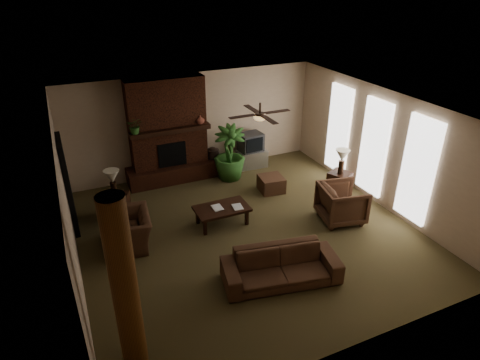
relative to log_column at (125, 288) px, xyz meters
name	(u,v)px	position (x,y,z in m)	size (l,w,h in m)	color
room_shell	(248,175)	(2.95, 2.40, 0.00)	(7.00, 7.00, 7.00)	brown
fireplace	(169,140)	(2.15, 5.62, -0.24)	(2.40, 0.70, 2.80)	#492113
windows	(374,148)	(6.40, 2.60, -0.05)	(0.08, 3.65, 2.35)	white
log_column	(125,288)	(0.00, 0.00, 0.00)	(0.36, 0.36, 2.80)	brown
doorway	(68,185)	(-0.49, 4.20, -0.35)	(0.10, 1.00, 2.10)	black
ceiling_fan	(260,116)	(3.35, 2.70, 1.13)	(1.35, 1.35, 0.37)	#2F1F15
sofa	(281,262)	(2.83, 0.70, -0.98)	(2.15, 0.63, 0.84)	#4F3222
armchair_left	(126,226)	(0.46, 2.98, -0.92)	(1.10, 0.72, 0.97)	#4F3222
armchair_right	(342,201)	(5.13, 1.97, -0.92)	(0.94, 0.88, 0.97)	#4F3222
coffee_table	(222,210)	(2.56, 2.93, -1.03)	(1.20, 0.70, 0.43)	black
ottoman	(271,184)	(4.33, 3.88, -1.20)	(0.60, 0.60, 0.40)	#4F3222
tv_stand	(252,158)	(4.52, 5.46, -1.15)	(0.85, 0.50, 0.50)	#B0B0B2
tv	(251,142)	(4.49, 5.47, -0.64)	(0.69, 0.58, 0.52)	#323235
floor_vase	(213,158)	(3.35, 5.55, -0.97)	(0.34, 0.34, 0.77)	black
floor_plant	(230,164)	(3.63, 5.01, -0.98)	(0.84, 1.50, 0.84)	#305F26
side_table_left	(118,206)	(0.47, 4.24, -1.12)	(0.50, 0.50, 0.55)	black
lamp_left	(112,178)	(0.44, 4.23, -0.40)	(0.42, 0.42, 0.65)	#2F1F15
side_table_right	(339,182)	(5.90, 3.11, -1.12)	(0.50, 0.50, 0.55)	black
lamp_right	(342,157)	(5.88, 3.08, -0.40)	(0.42, 0.42, 0.65)	#2F1F15
mantel_plant	(135,127)	(1.27, 5.35, 0.32)	(0.38, 0.42, 0.33)	#305F26
mantel_vase	(200,120)	(2.97, 5.39, 0.27)	(0.22, 0.23, 0.22)	brown
book_a	(213,204)	(2.35, 2.94, -0.83)	(0.22, 0.03, 0.29)	#999999
book_b	(233,202)	(2.78, 2.80, -0.82)	(0.21, 0.02, 0.29)	#999999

